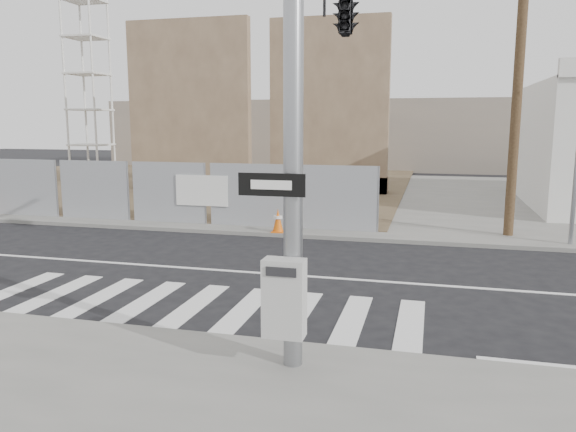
% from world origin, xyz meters
% --- Properties ---
extents(ground, '(100.00, 100.00, 0.00)m').
position_xyz_m(ground, '(0.00, 0.00, 0.00)').
color(ground, black).
rests_on(ground, ground).
extents(sidewalk_far, '(50.00, 20.00, 0.12)m').
position_xyz_m(sidewalk_far, '(0.00, 14.00, 0.06)').
color(sidewalk_far, slate).
rests_on(sidewalk_far, ground).
extents(signal_pole, '(0.96, 5.87, 7.00)m').
position_xyz_m(signal_pole, '(2.49, -2.05, 4.78)').
color(signal_pole, gray).
rests_on(signal_pole, sidewalk_near).
extents(chain_link_fence, '(24.60, 0.04, 2.00)m').
position_xyz_m(chain_link_fence, '(-10.00, 5.00, 1.12)').
color(chain_link_fence, gray).
rests_on(chain_link_fence, sidewalk_far).
extents(concrete_wall_left, '(6.00, 1.30, 8.00)m').
position_xyz_m(concrete_wall_left, '(-7.00, 13.08, 3.38)').
color(concrete_wall_left, brown).
rests_on(concrete_wall_left, sidewalk_far).
extents(concrete_wall_right, '(5.50, 1.30, 8.00)m').
position_xyz_m(concrete_wall_right, '(-0.50, 14.08, 3.38)').
color(concrete_wall_right, brown).
rests_on(concrete_wall_right, sidewalk_far).
extents(crane_tower, '(2.60, 2.60, 18.15)m').
position_xyz_m(crane_tower, '(-15.00, 17.00, 9.02)').
color(crane_tower, slate).
rests_on(crane_tower, sidewalk_far).
extents(utility_pole_right, '(1.60, 0.28, 10.00)m').
position_xyz_m(utility_pole_right, '(6.50, 5.50, 5.20)').
color(utility_pole_right, brown).
rests_on(utility_pole_right, sidewalk_far).
extents(traffic_cone_c, '(0.46, 0.46, 0.70)m').
position_xyz_m(traffic_cone_c, '(-7.46, 5.47, 0.46)').
color(traffic_cone_c, '#E7600C').
rests_on(traffic_cone_c, sidewalk_far).
extents(traffic_cone_d, '(0.39, 0.39, 0.71)m').
position_xyz_m(traffic_cone_d, '(-0.22, 4.22, 0.47)').
color(traffic_cone_d, '#E15D0B').
rests_on(traffic_cone_d, sidewalk_far).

